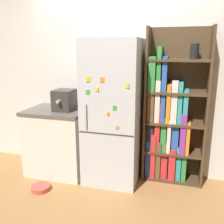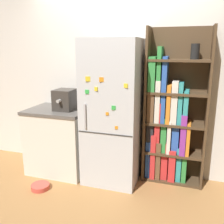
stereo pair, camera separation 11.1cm
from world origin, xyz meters
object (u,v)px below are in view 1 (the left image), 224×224
Objects in this scene: refrigerator at (113,113)px; espresso_machine at (64,100)px; bookshelf at (170,119)px; pet_bowl at (41,188)px.

refrigerator is 5.35× the size of espresso_machine.
refrigerator is 0.93× the size of bookshelf.
refrigerator is 0.69m from espresso_machine.
bookshelf reaches higher than pet_bowl.
espresso_machine reaches higher than pet_bowl.
bookshelf is at bearing 26.50° from pet_bowl.
espresso_machine is 1.49× the size of pet_bowl.
bookshelf is 5.74× the size of espresso_machine.
refrigerator is 1.32m from pet_bowl.
refrigerator is 0.74m from bookshelf.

